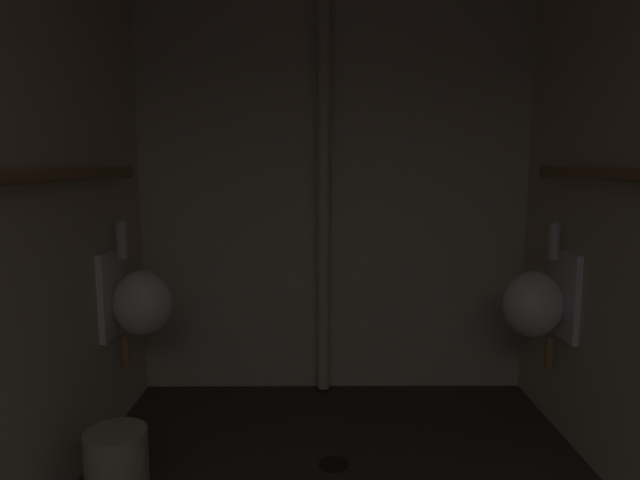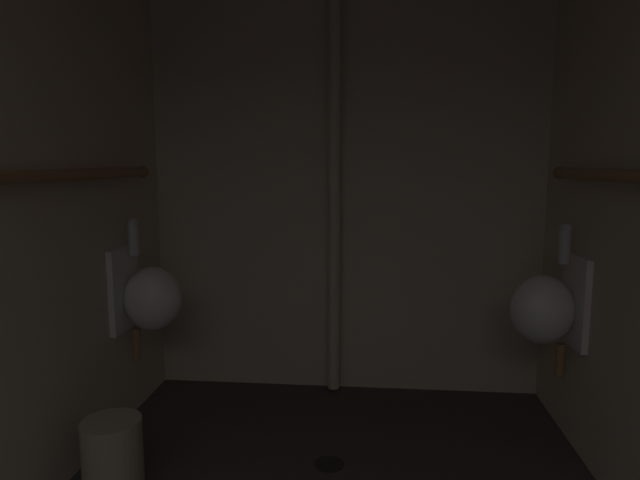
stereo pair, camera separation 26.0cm
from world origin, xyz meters
name	(u,v)px [view 1 (the left image)]	position (x,y,z in m)	size (l,w,h in m)	color
wall_back	(334,196)	(0.00, 3.50, 1.18)	(2.43, 0.06, 2.37)	beige
urinal_left_mid	(138,301)	(-1.01, 2.92, 0.69)	(0.32, 0.30, 0.76)	white
urinal_right_mid	(537,302)	(1.01, 2.88, 0.69)	(0.32, 0.30, 0.76)	white
standpipe_back_wall	(323,197)	(-0.06, 3.39, 1.18)	(0.07, 0.07, 2.32)	beige
floor_drain	(334,464)	(-0.02, 2.56, 0.00)	(0.14, 0.14, 0.01)	black
waste_bin	(117,473)	(-0.88, 2.20, 0.18)	(0.24, 0.24, 0.35)	#9E937A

